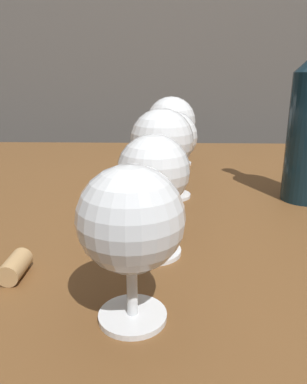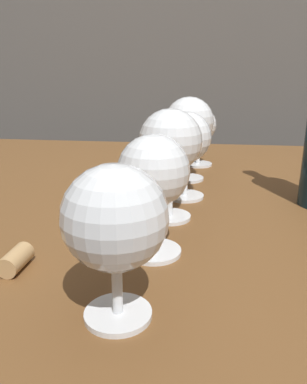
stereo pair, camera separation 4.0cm
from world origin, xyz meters
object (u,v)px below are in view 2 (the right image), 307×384
Objects in this scene: wine_glass_merlot at (115,220)px; wine_glass_amber at (189,123)px; wine_glass_white at (154,173)px; wine_glass_port at (198,127)px; wine_glass_empty at (170,144)px; cork at (16,260)px; wine_glass_chardonnay at (186,139)px.

wine_glass_merlot is 0.44m from wine_glass_amber.
wine_glass_white is 1.06× the size of wine_glass_port.
wine_glass_white is at bearing -94.01° from wine_glass_empty.
cork is (-0.15, -0.17, -0.10)m from wine_glass_empty.
wine_glass_empty is 1.19× the size of wine_glass_port.
wine_glass_white reaches higher than cork.
wine_glass_chardonnay is at bearing 58.48° from cork.
wine_glass_empty is (0.02, 0.23, 0.02)m from wine_glass_merlot.
wine_glass_empty is at bearing 85.99° from wine_glass_white.
wine_glass_merlot is at bearing -95.39° from wine_glass_empty.
wine_glass_empty is 0.97× the size of wine_glass_amber.
wine_glass_amber is (-0.00, 0.11, 0.01)m from wine_glass_chardonnay.
cork is (-0.12, 0.06, -0.08)m from wine_glass_merlot.
wine_glass_merlot is at bearing -27.38° from cork.
wine_glass_empty is 0.24m from cork.
wine_glass_chardonnay is 0.32m from cork.
wine_glass_amber is at bearing 85.64° from wine_glass_empty.
wine_glass_merlot reaches higher than cork.
wine_glass_empty is 3.66× the size of cork.
wine_glass_merlot is 0.33m from wine_glass_chardonnay.
wine_glass_chardonnay reaches higher than wine_glass_white.
wine_glass_empty is (0.01, 0.11, 0.01)m from wine_glass_white.
wine_glass_chardonnay is (0.02, 0.21, 0.00)m from wine_glass_white.
wine_glass_white reaches higher than wine_glass_merlot.
cork is (-0.16, -0.26, -0.09)m from wine_glass_chardonnay.
wine_glass_amber is 0.42m from cork.
wine_glass_merlot is 0.97× the size of wine_glass_white.
cork is (-0.14, -0.06, -0.08)m from wine_glass_white.
cork is (-0.18, -0.50, -0.07)m from wine_glass_port.
wine_glass_merlot is 0.12m from wine_glass_white.
wine_glass_merlot is 0.16m from cork.
wine_glass_white is 0.11m from wine_glass_empty.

